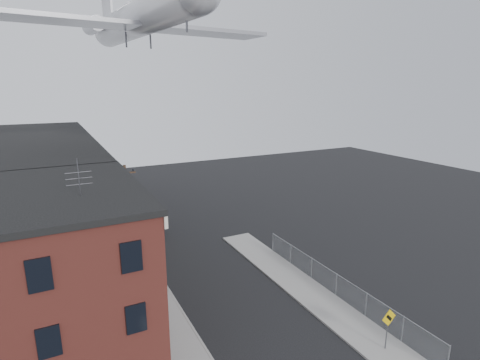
# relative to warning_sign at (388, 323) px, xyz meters

# --- Properties ---
(sidewalk_left) EXTENTS (3.00, 62.00, 0.12)m
(sidewalk_left) POSITION_rel_warning_sign_xyz_m (-11.10, 25.03, -1.82)
(sidewalk_left) COLOR gray
(sidewalk_left) RESTS_ON ground
(sidewalk_right) EXTENTS (3.00, 26.00, 0.12)m
(sidewalk_right) POSITION_rel_warning_sign_xyz_m (-0.10, 7.03, -1.82)
(sidewalk_right) COLOR gray
(sidewalk_right) RESTS_ON ground
(curb_left) EXTENTS (0.15, 62.00, 0.14)m
(curb_left) POSITION_rel_warning_sign_xyz_m (-9.65, 25.03, -1.81)
(curb_left) COLOR gray
(curb_left) RESTS_ON ground
(curb_right) EXTENTS (0.15, 26.00, 0.14)m
(curb_right) POSITION_rel_warning_sign_xyz_m (-1.55, 7.03, -1.81)
(curb_right) COLOR gray
(curb_right) RESTS_ON ground
(corner_building) EXTENTS (10.31, 12.30, 12.15)m
(corner_building) POSITION_rel_warning_sign_xyz_m (-17.60, 8.03, 3.28)
(corner_building) COLOR #3E1613
(corner_building) RESTS_ON ground
(row_house_a) EXTENTS (11.98, 7.00, 10.30)m
(row_house_a) POSITION_rel_warning_sign_xyz_m (-17.56, 17.53, 3.25)
(row_house_a) COLOR slate
(row_house_a) RESTS_ON ground
(row_house_b) EXTENTS (11.98, 7.00, 10.30)m
(row_house_b) POSITION_rel_warning_sign_xyz_m (-17.56, 24.53, 3.25)
(row_house_b) COLOR gray
(row_house_b) RESTS_ON ground
(row_house_c) EXTENTS (11.98, 7.00, 10.30)m
(row_house_c) POSITION_rel_warning_sign_xyz_m (-17.56, 31.53, 3.25)
(row_house_c) COLOR slate
(row_house_c) RESTS_ON ground
(row_house_d) EXTENTS (11.98, 7.00, 10.30)m
(row_house_d) POSITION_rel_warning_sign_xyz_m (-17.56, 38.53, 3.25)
(row_house_d) COLOR gray
(row_house_d) RESTS_ON ground
(row_house_e) EXTENTS (11.98, 7.00, 10.30)m
(row_house_e) POSITION_rel_warning_sign_xyz_m (-17.56, 45.53, 3.25)
(row_house_e) COLOR slate
(row_house_e) RESTS_ON ground
(chainlink_fence) EXTENTS (0.06, 18.06, 1.90)m
(chainlink_fence) POSITION_rel_warning_sign_xyz_m (1.40, 6.03, -0.89)
(chainlink_fence) COLOR gray
(chainlink_fence) RESTS_ON ground
(warning_sign) EXTENTS (1.10, 0.11, 2.80)m
(warning_sign) POSITION_rel_warning_sign_xyz_m (0.00, 0.00, 0.00)
(warning_sign) COLOR #515156
(warning_sign) RESTS_ON ground
(utility_pole) EXTENTS (1.80, 0.26, 9.00)m
(utility_pole) POSITION_rel_warning_sign_xyz_m (-11.20, 19.03, 2.79)
(utility_pole) COLOR black
(utility_pole) RESTS_ON ground
(street_tree) EXTENTS (3.22, 3.20, 5.20)m
(street_tree) POSITION_rel_warning_sign_xyz_m (-10.87, 28.95, 1.57)
(street_tree) COLOR black
(street_tree) RESTS_ON ground
(car_near) EXTENTS (1.63, 3.65, 1.22)m
(car_near) POSITION_rel_warning_sign_xyz_m (-9.20, 20.22, -1.27)
(car_near) COLOR #B32D17
(car_near) RESTS_ON ground
(car_mid) EXTENTS (1.71, 4.05, 1.30)m
(car_mid) POSITION_rel_warning_sign_xyz_m (-7.51, 24.72, -1.23)
(car_mid) COLOR black
(car_mid) RESTS_ON ground
(car_far) EXTENTS (2.00, 4.41, 1.25)m
(car_far) POSITION_rel_warning_sign_xyz_m (-7.40, 35.02, -1.26)
(car_far) COLOR slate
(car_far) RESTS_ON ground
(airplane) EXTENTS (22.54, 25.73, 7.42)m
(airplane) POSITION_rel_warning_sign_xyz_m (-8.52, 22.10, 19.43)
(airplane) COLOR silver
(airplane) RESTS_ON ground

